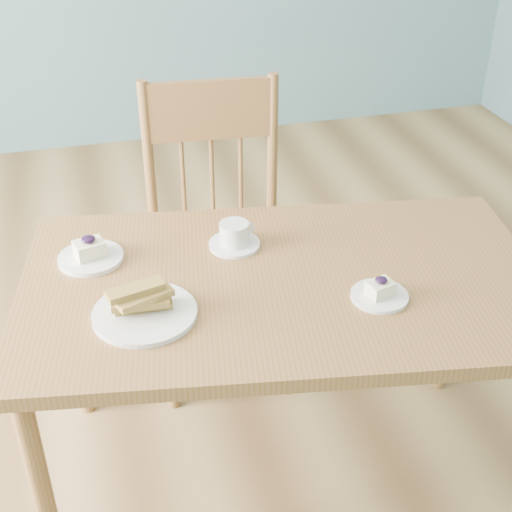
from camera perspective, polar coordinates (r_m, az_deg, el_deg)
room at (r=1.73m, az=-7.42°, el=18.45°), size 5.01×5.01×2.71m
dining_table at (r=1.88m, az=2.15°, el=-3.58°), size 1.46×0.98×0.72m
dining_chair at (r=2.42m, az=-2.98°, el=1.64°), size 0.50×0.48×1.02m
cheesecake_plate_near at (r=1.79m, az=9.88°, el=-2.91°), size 0.14×0.14×0.06m
cheesecake_plate_far at (r=1.95m, az=-13.11°, el=0.15°), size 0.17×0.17×0.07m
coffee_cup at (r=1.96m, az=-1.72°, el=1.58°), size 0.14×0.14×0.07m
biscotti_plate at (r=1.72m, az=-8.94°, el=-4.09°), size 0.25×0.25×0.08m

